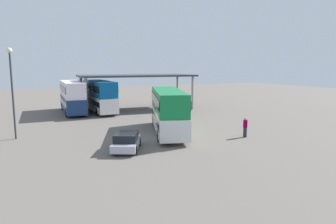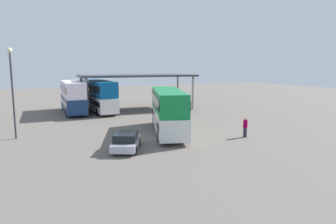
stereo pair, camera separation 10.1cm
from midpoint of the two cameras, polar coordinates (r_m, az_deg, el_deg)
name	(u,v)px [view 2 (the right image)]	position (r m, az deg, el deg)	size (l,w,h in m)	color
ground_plane	(163,139)	(26.83, -0.87, -5.00)	(140.00, 140.00, 0.00)	#645C55
double_decker_main	(168,109)	(28.81, 0.10, 0.48)	(5.90, 11.08, 4.08)	silver
parked_hatchback	(126,141)	(23.38, -7.67, -5.42)	(3.36, 4.37, 1.35)	#B0B2C4
double_decker_near_canopy	(73,96)	(43.28, -17.29, 2.92)	(2.85, 10.56, 4.25)	navy
double_decker_mid_row	(99,95)	(43.23, -12.60, 3.14)	(2.62, 10.58, 4.32)	white
depot_canopy	(137,77)	(44.46, -5.65, 6.50)	(16.70, 7.66, 5.06)	#33353A
lamppost_tall	(12,82)	(29.28, -27.01, 4.95)	(0.44, 0.44, 7.82)	#33353A
pedestrian_waiting	(245,127)	(28.09, 14.30, -2.77)	(0.38, 0.38, 1.79)	#262633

